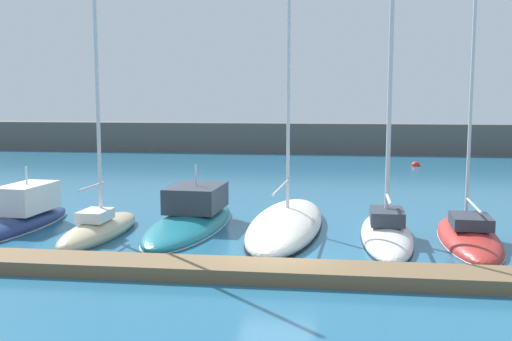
{
  "coord_description": "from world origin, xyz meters",
  "views": [
    {
      "loc": [
        1.89,
        -19.26,
        5.51
      ],
      "look_at": [
        -1.33,
        4.69,
        2.52
      ],
      "focal_mm": 42.27,
      "sensor_mm": 36.0,
      "label": 1
    }
  ],
  "objects_px": {
    "sailboat_sand_third": "(99,227)",
    "mooring_buoy_red": "(416,166)",
    "motorboat_teal_fourth": "(192,218)",
    "motorboat_navy_second": "(21,216)",
    "sailboat_ivory_fifth": "(286,223)",
    "sailboat_red_seventh": "(469,235)",
    "sailboat_white_sixth": "(386,231)"
  },
  "relations": [
    {
      "from": "sailboat_sand_third",
      "to": "motorboat_teal_fourth",
      "type": "distance_m",
      "value": 3.91
    },
    {
      "from": "sailboat_ivory_fifth",
      "to": "sailboat_red_seventh",
      "type": "distance_m",
      "value": 7.14
    },
    {
      "from": "sailboat_ivory_fifth",
      "to": "sailboat_red_seventh",
      "type": "bearing_deg",
      "value": -93.94
    },
    {
      "from": "sailboat_ivory_fifth",
      "to": "sailboat_white_sixth",
      "type": "xyz_separation_m",
      "value": [
        3.99,
        -0.95,
        0.02
      ]
    },
    {
      "from": "motorboat_navy_second",
      "to": "sailboat_red_seventh",
      "type": "distance_m",
      "value": 18.25
    },
    {
      "from": "motorboat_navy_second",
      "to": "sailboat_red_seventh",
      "type": "height_order",
      "value": "sailboat_red_seventh"
    },
    {
      "from": "sailboat_red_seventh",
      "to": "mooring_buoy_red",
      "type": "xyz_separation_m",
      "value": [
        1.19,
        25.38,
        -0.22
      ]
    },
    {
      "from": "sailboat_sand_third",
      "to": "sailboat_ivory_fifth",
      "type": "height_order",
      "value": "sailboat_ivory_fifth"
    },
    {
      "from": "sailboat_ivory_fifth",
      "to": "mooring_buoy_red",
      "type": "distance_m",
      "value": 25.85
    },
    {
      "from": "motorboat_navy_second",
      "to": "mooring_buoy_red",
      "type": "relative_size",
      "value": 10.26
    },
    {
      "from": "motorboat_navy_second",
      "to": "sailboat_sand_third",
      "type": "relative_size",
      "value": 0.64
    },
    {
      "from": "motorboat_navy_second",
      "to": "sailboat_white_sixth",
      "type": "bearing_deg",
      "value": -86.59
    },
    {
      "from": "sailboat_red_seventh",
      "to": "mooring_buoy_red",
      "type": "bearing_deg",
      "value": 0.12
    },
    {
      "from": "sailboat_ivory_fifth",
      "to": "sailboat_white_sixth",
      "type": "bearing_deg",
      "value": -100.11
    },
    {
      "from": "sailboat_red_seventh",
      "to": "motorboat_navy_second",
      "type": "bearing_deg",
      "value": 92.91
    },
    {
      "from": "sailboat_sand_third",
      "to": "sailboat_ivory_fifth",
      "type": "bearing_deg",
      "value": -71.63
    },
    {
      "from": "motorboat_navy_second",
      "to": "motorboat_teal_fourth",
      "type": "height_order",
      "value": "motorboat_teal_fourth"
    },
    {
      "from": "sailboat_ivory_fifth",
      "to": "motorboat_navy_second",
      "type": "bearing_deg",
      "value": 98.0
    },
    {
      "from": "sailboat_white_sixth",
      "to": "sailboat_red_seventh",
      "type": "height_order",
      "value": "sailboat_red_seventh"
    },
    {
      "from": "sailboat_sand_third",
      "to": "sailboat_white_sixth",
      "type": "height_order",
      "value": "sailboat_white_sixth"
    },
    {
      "from": "sailboat_sand_third",
      "to": "mooring_buoy_red",
      "type": "relative_size",
      "value": 16.11
    },
    {
      "from": "motorboat_teal_fourth",
      "to": "mooring_buoy_red",
      "type": "bearing_deg",
      "value": -24.05
    },
    {
      "from": "motorboat_navy_second",
      "to": "sailboat_red_seventh",
      "type": "xyz_separation_m",
      "value": [
        18.24,
        0.03,
        -0.27
      ]
    },
    {
      "from": "sailboat_red_seventh",
      "to": "sailboat_ivory_fifth",
      "type": "bearing_deg",
      "value": 85.62
    },
    {
      "from": "motorboat_teal_fourth",
      "to": "motorboat_navy_second",
      "type": "bearing_deg",
      "value": 102.01
    },
    {
      "from": "sailboat_ivory_fifth",
      "to": "sailboat_red_seventh",
      "type": "xyz_separation_m",
      "value": [
        7.08,
        -0.89,
        -0.08
      ]
    },
    {
      "from": "motorboat_teal_fourth",
      "to": "mooring_buoy_red",
      "type": "relative_size",
      "value": 12.93
    },
    {
      "from": "sailboat_sand_third",
      "to": "mooring_buoy_red",
      "type": "height_order",
      "value": "sailboat_sand_third"
    },
    {
      "from": "sailboat_ivory_fifth",
      "to": "mooring_buoy_red",
      "type": "bearing_deg",
      "value": -15.42
    },
    {
      "from": "sailboat_red_seventh",
      "to": "sailboat_white_sixth",
      "type": "bearing_deg",
      "value": 93.8
    },
    {
      "from": "sailboat_white_sixth",
      "to": "mooring_buoy_red",
      "type": "relative_size",
      "value": 18.67
    },
    {
      "from": "sailboat_white_sixth",
      "to": "mooring_buoy_red",
      "type": "distance_m",
      "value": 25.79
    }
  ]
}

